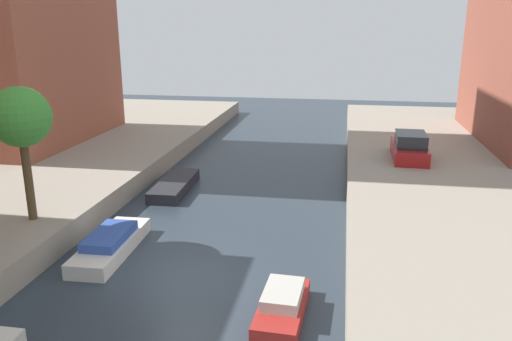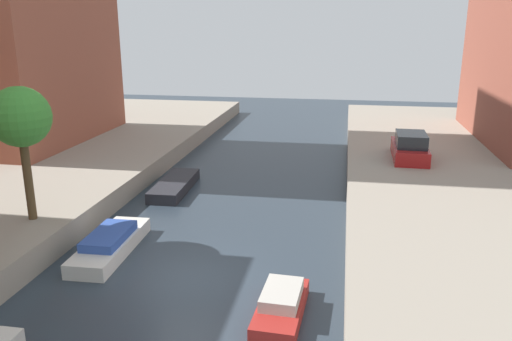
{
  "view_description": "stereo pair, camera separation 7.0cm",
  "coord_description": "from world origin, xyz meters",
  "px_view_note": "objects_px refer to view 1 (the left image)",
  "views": [
    {
      "loc": [
        4.69,
        -14.33,
        8.01
      ],
      "look_at": [
        0.65,
        8.94,
        1.2
      ],
      "focal_mm": 35.88,
      "sensor_mm": 36.0,
      "label": 1
    },
    {
      "loc": [
        4.75,
        -14.32,
        8.01
      ],
      "look_at": [
        0.65,
        8.94,
        1.2
      ],
      "focal_mm": 35.88,
      "sensor_mm": 36.0,
      "label": 2
    }
  ],
  "objects_px": {
    "street_tree_3": "(20,119)",
    "parked_car": "(410,148)",
    "moored_boat_right_2": "(282,305)",
    "moored_boat_left_4": "(175,185)",
    "moored_boat_left_3": "(111,244)"
  },
  "relations": [
    {
      "from": "moored_boat_left_4",
      "to": "moored_boat_right_2",
      "type": "height_order",
      "value": "moored_boat_right_2"
    },
    {
      "from": "parked_car",
      "to": "moored_boat_right_2",
      "type": "xyz_separation_m",
      "value": [
        -5.02,
        -14.83,
        -1.27
      ]
    },
    {
      "from": "street_tree_3",
      "to": "moored_boat_left_4",
      "type": "distance_m",
      "value": 8.88
    },
    {
      "from": "moored_boat_left_3",
      "to": "moored_boat_right_2",
      "type": "height_order",
      "value": "moored_boat_left_3"
    },
    {
      "from": "street_tree_3",
      "to": "moored_boat_left_4",
      "type": "relative_size",
      "value": 1.08
    },
    {
      "from": "street_tree_3",
      "to": "moored_boat_right_2",
      "type": "xyz_separation_m",
      "value": [
        9.77,
        -3.33,
        -4.45
      ]
    },
    {
      "from": "moored_boat_left_3",
      "to": "moored_boat_right_2",
      "type": "bearing_deg",
      "value": -24.65
    },
    {
      "from": "moored_boat_left_3",
      "to": "moored_boat_left_4",
      "type": "height_order",
      "value": "moored_boat_left_3"
    },
    {
      "from": "street_tree_3",
      "to": "parked_car",
      "type": "relative_size",
      "value": 1.21
    },
    {
      "from": "parked_car",
      "to": "moored_boat_left_3",
      "type": "bearing_deg",
      "value": -134.61
    },
    {
      "from": "moored_boat_right_2",
      "to": "parked_car",
      "type": "bearing_deg",
      "value": 71.29
    },
    {
      "from": "parked_car",
      "to": "moored_boat_right_2",
      "type": "distance_m",
      "value": 15.71
    },
    {
      "from": "parked_car",
      "to": "moored_boat_left_3",
      "type": "xyz_separation_m",
      "value": [
        -11.63,
        -11.79,
        -1.25
      ]
    },
    {
      "from": "parked_car",
      "to": "street_tree_3",
      "type": "bearing_deg",
      "value": -142.16
    },
    {
      "from": "street_tree_3",
      "to": "moored_boat_right_2",
      "type": "distance_m",
      "value": 11.24
    }
  ]
}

